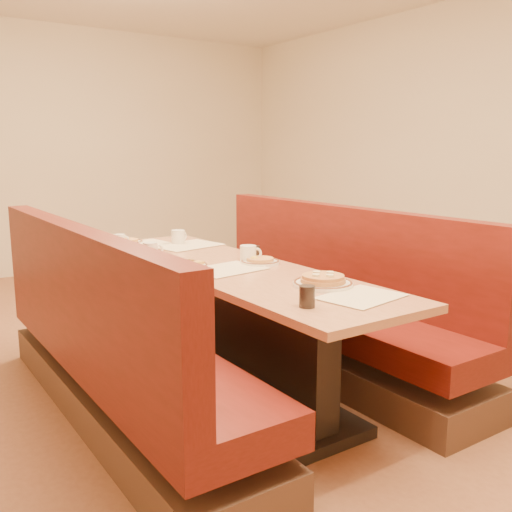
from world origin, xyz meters
TOP-DOWN VIEW (x-y plane):
  - ground at (0.00, 0.00)m, footprint 8.00×8.00m
  - room_envelope at (0.00, 0.00)m, footprint 6.04×8.04m
  - diner_table at (0.00, 0.00)m, footprint 0.70×2.50m
  - booth_left at (-0.73, 0.00)m, footprint 0.55×2.50m
  - booth_right at (0.73, 0.00)m, footprint 0.55×2.50m
  - placemat_near_left at (-0.07, -0.08)m, footprint 0.44×0.35m
  - placemat_near_right at (0.12, -0.95)m, footprint 0.42×0.34m
  - placemat_far_left at (-0.12, 1.03)m, footprint 0.39×0.32m
  - placemat_far_right at (0.12, 0.77)m, footprint 0.50×0.41m
  - pancake_plate at (0.12, -0.68)m, footprint 0.30×0.30m
  - eggs_plate at (-0.23, 0.10)m, footprint 0.24×0.24m
  - extra_plate_mid at (0.18, -0.04)m, footprint 0.23×0.23m
  - extra_plate_far at (-0.19, 1.10)m, footprint 0.22×0.22m
  - coffee_mug_a at (0.15, 0.03)m, footprint 0.14×0.10m
  - coffee_mug_b at (-0.28, 0.50)m, footprint 0.13×0.09m
  - coffee_mug_c at (0.11, 0.89)m, footprint 0.13×0.09m
  - coffee_mug_d at (-0.27, 1.04)m, footprint 0.11×0.08m
  - soda_tumbler_near at (-0.19, -0.94)m, footprint 0.07×0.07m
  - soda_tumbler_mid at (0.23, 0.08)m, footprint 0.06×0.06m

SIDE VIEW (x-z plane):
  - ground at x=0.00m, z-range 0.00..0.00m
  - booth_left at x=-0.73m, z-range -0.16..0.89m
  - booth_right at x=0.73m, z-range -0.16..0.89m
  - diner_table at x=0.00m, z-range 0.00..0.75m
  - placemat_near_left at x=-0.07m, z-range 0.75..0.76m
  - placemat_near_right at x=0.12m, z-range 0.75..0.76m
  - placemat_far_left at x=-0.12m, z-range 0.75..0.76m
  - placemat_far_right at x=0.12m, z-range 0.75..0.76m
  - eggs_plate at x=-0.23m, z-range 0.74..0.79m
  - extra_plate_far at x=-0.19m, z-range 0.74..0.79m
  - extra_plate_mid at x=0.18m, z-range 0.74..0.79m
  - pancake_plate at x=0.12m, z-range 0.74..0.81m
  - coffee_mug_d at x=-0.27m, z-range 0.75..0.83m
  - soda_tumbler_mid at x=0.23m, z-range 0.75..0.84m
  - soda_tumbler_near at x=-0.19m, z-range 0.75..0.85m
  - coffee_mug_b at x=-0.28m, z-range 0.75..0.85m
  - coffee_mug_c at x=0.11m, z-range 0.75..0.85m
  - coffee_mug_a at x=0.15m, z-range 0.75..0.86m
  - room_envelope at x=0.00m, z-range 0.52..3.34m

